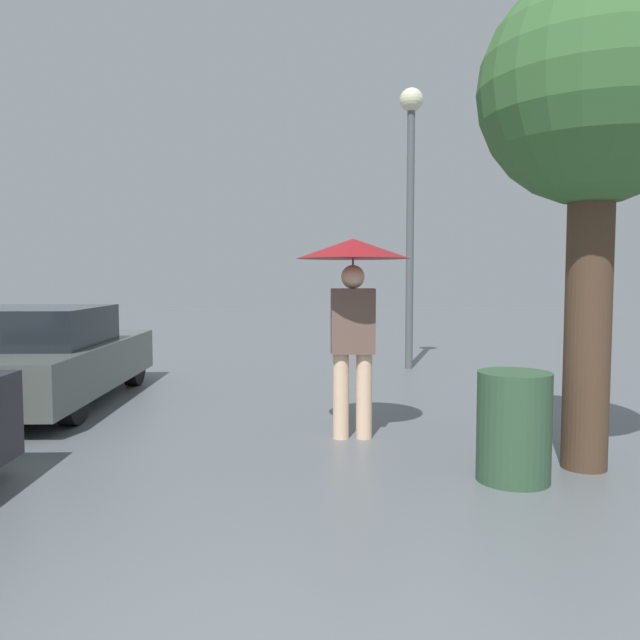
{
  "coord_description": "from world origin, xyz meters",
  "views": [
    {
      "loc": [
        -0.09,
        -1.46,
        1.55
      ],
      "look_at": [
        0.06,
        4.42,
        1.14
      ],
      "focal_mm": 35.0,
      "sensor_mm": 36.0,
      "label": 1
    }
  ],
  "objects_px": {
    "pedestrian": "(353,281)",
    "parked_car_farthest": "(39,358)",
    "trash_bin": "(514,426)",
    "tree": "(595,101)",
    "street_lamp": "(411,177)"
  },
  "relations": [
    {
      "from": "tree",
      "to": "street_lamp",
      "type": "xyz_separation_m",
      "value": [
        -0.5,
        5.49,
        0.28
      ]
    },
    {
      "from": "pedestrian",
      "to": "parked_car_farthest",
      "type": "relative_size",
      "value": 0.5
    },
    {
      "from": "tree",
      "to": "trash_bin",
      "type": "height_order",
      "value": "tree"
    },
    {
      "from": "pedestrian",
      "to": "tree",
      "type": "xyz_separation_m",
      "value": [
        1.81,
        -0.98,
        1.41
      ]
    },
    {
      "from": "pedestrian",
      "to": "street_lamp",
      "type": "bearing_deg",
      "value": 73.83
    },
    {
      "from": "tree",
      "to": "trash_bin",
      "type": "bearing_deg",
      "value": -156.66
    },
    {
      "from": "trash_bin",
      "to": "tree",
      "type": "bearing_deg",
      "value": 23.34
    },
    {
      "from": "parked_car_farthest",
      "to": "street_lamp",
      "type": "height_order",
      "value": "street_lamp"
    },
    {
      "from": "parked_car_farthest",
      "to": "tree",
      "type": "bearing_deg",
      "value": -26.49
    },
    {
      "from": "tree",
      "to": "trash_bin",
      "type": "xyz_separation_m",
      "value": [
        -0.68,
        -0.29,
        -2.5
      ]
    },
    {
      "from": "pedestrian",
      "to": "street_lamp",
      "type": "relative_size",
      "value": 0.41
    },
    {
      "from": "pedestrian",
      "to": "tree",
      "type": "bearing_deg",
      "value": -28.41
    },
    {
      "from": "pedestrian",
      "to": "trash_bin",
      "type": "height_order",
      "value": "pedestrian"
    },
    {
      "from": "street_lamp",
      "to": "trash_bin",
      "type": "bearing_deg",
      "value": -91.82
    },
    {
      "from": "pedestrian",
      "to": "tree",
      "type": "relative_size",
      "value": 0.49
    }
  ]
}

